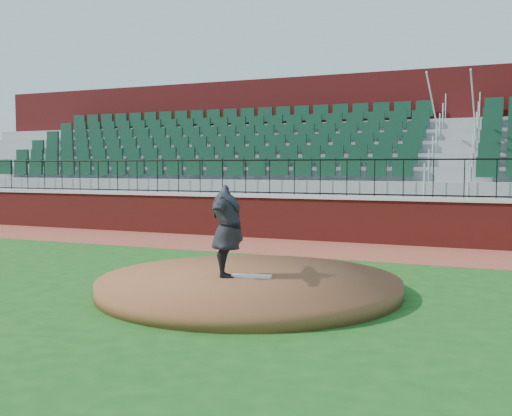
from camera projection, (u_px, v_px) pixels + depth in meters
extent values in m
plane|color=#184D16|center=(222.00, 288.00, 10.33)|extent=(90.00, 90.00, 0.00)
cube|color=brown|center=(316.00, 248.00, 15.28)|extent=(34.00, 3.20, 0.01)
cube|color=maroon|center=(333.00, 220.00, 16.70)|extent=(34.00, 0.35, 1.20)
cube|color=#B7B7B7|center=(333.00, 197.00, 16.66)|extent=(34.00, 0.45, 0.10)
cube|color=maroon|center=(375.00, 149.00, 21.62)|extent=(34.00, 0.50, 5.50)
cylinder|color=brown|center=(249.00, 285.00, 9.97)|extent=(5.07, 5.07, 0.25)
cube|color=white|center=(252.00, 276.00, 9.97)|extent=(0.68, 0.29, 0.04)
imported|color=black|center=(227.00, 231.00, 9.94)|extent=(1.17, 1.98, 1.56)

